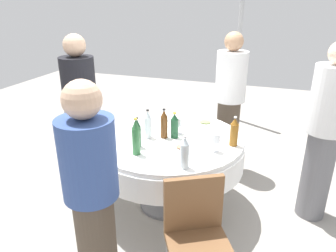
{
  "coord_description": "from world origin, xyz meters",
  "views": [
    {
      "loc": [
        0.88,
        -2.54,
        1.94
      ],
      "look_at": [
        0.0,
        0.0,
        0.85
      ],
      "focal_mm": 33.97,
      "sensor_mm": 36.0,
      "label": 1
    }
  ],
  "objects_px": {
    "bottle_amber_mid": "(234,132)",
    "bottle_dark_green_front": "(175,126)",
    "bottle_brown_left": "(164,124)",
    "plate_west": "(165,118)",
    "bottle_clear_inner": "(185,153)",
    "bottle_green_near": "(136,138)",
    "chair_right": "(197,232)",
    "wine_glass_near": "(216,139)",
    "person_south": "(81,110)",
    "dining_table": "(168,151)",
    "bottle_dark_green_south": "(137,133)",
    "person_near": "(325,132)",
    "wine_glass_mid": "(179,122)",
    "person_inner": "(92,195)",
    "plate_outer": "(142,125)",
    "person_left": "(229,101)",
    "plate_east": "(205,123)",
    "plate_rear": "(182,148)",
    "bottle_clear_right": "(148,125)"
  },
  "relations": [
    {
      "from": "person_south",
      "to": "bottle_clear_inner",
      "type": "bearing_deg",
      "value": -109.0
    },
    {
      "from": "bottle_dark_green_south",
      "to": "wine_glass_near",
      "type": "bearing_deg",
      "value": 11.25
    },
    {
      "from": "bottle_amber_mid",
      "to": "bottle_dark_green_front",
      "type": "relative_size",
      "value": 1.08
    },
    {
      "from": "bottle_clear_inner",
      "to": "plate_east",
      "type": "xyz_separation_m",
      "value": [
        -0.05,
        0.92,
        -0.11
      ]
    },
    {
      "from": "bottle_dark_green_south",
      "to": "bottle_dark_green_front",
      "type": "height_order",
      "value": "bottle_dark_green_south"
    },
    {
      "from": "plate_outer",
      "to": "person_south",
      "type": "distance_m",
      "value": 0.67
    },
    {
      "from": "wine_glass_near",
      "to": "person_south",
      "type": "height_order",
      "value": "person_south"
    },
    {
      "from": "bottle_brown_left",
      "to": "chair_right",
      "type": "height_order",
      "value": "bottle_brown_left"
    },
    {
      "from": "bottle_dark_green_south",
      "to": "plate_west",
      "type": "relative_size",
      "value": 1.29
    },
    {
      "from": "bottle_dark_green_south",
      "to": "person_left",
      "type": "height_order",
      "value": "person_left"
    },
    {
      "from": "dining_table",
      "to": "plate_east",
      "type": "distance_m",
      "value": 0.52
    },
    {
      "from": "plate_outer",
      "to": "person_left",
      "type": "xyz_separation_m",
      "value": [
        0.75,
        0.78,
        0.1
      ]
    },
    {
      "from": "wine_glass_mid",
      "to": "person_south",
      "type": "xyz_separation_m",
      "value": [
        -1.06,
        0.01,
        -0.0
      ]
    },
    {
      "from": "plate_outer",
      "to": "plate_rear",
      "type": "xyz_separation_m",
      "value": [
        0.53,
        -0.38,
        0.0
      ]
    },
    {
      "from": "bottle_dark_green_front",
      "to": "plate_outer",
      "type": "relative_size",
      "value": 1.13
    },
    {
      "from": "bottle_dark_green_south",
      "to": "person_left",
      "type": "xyz_separation_m",
      "value": [
        0.59,
        1.22,
        -0.02
      ]
    },
    {
      "from": "person_near",
      "to": "bottle_clear_right",
      "type": "bearing_deg",
      "value": -88.8
    },
    {
      "from": "bottle_brown_left",
      "to": "plate_west",
      "type": "bearing_deg",
      "value": 108.59
    },
    {
      "from": "dining_table",
      "to": "person_near",
      "type": "bearing_deg",
      "value": 12.49
    },
    {
      "from": "bottle_clear_right",
      "to": "plate_rear",
      "type": "relative_size",
      "value": 1.24
    },
    {
      "from": "bottle_dark_green_south",
      "to": "plate_outer",
      "type": "xyz_separation_m",
      "value": [
        -0.16,
        0.45,
        -0.12
      ]
    },
    {
      "from": "bottle_dark_green_south",
      "to": "plate_east",
      "type": "xyz_separation_m",
      "value": [
        0.43,
        0.7,
        -0.11
      ]
    },
    {
      "from": "bottle_dark_green_south",
      "to": "bottle_green_near",
      "type": "bearing_deg",
      "value": -70.52
    },
    {
      "from": "wine_glass_near",
      "to": "person_left",
      "type": "relative_size",
      "value": 0.1
    },
    {
      "from": "plate_west",
      "to": "person_inner",
      "type": "distance_m",
      "value": 1.57
    },
    {
      "from": "wine_glass_mid",
      "to": "plate_rear",
      "type": "bearing_deg",
      "value": -68.62
    },
    {
      "from": "bottle_clear_inner",
      "to": "bottle_green_near",
      "type": "height_order",
      "value": "bottle_green_near"
    },
    {
      "from": "bottle_clear_inner",
      "to": "plate_rear",
      "type": "distance_m",
      "value": 0.33
    },
    {
      "from": "wine_glass_near",
      "to": "bottle_clear_inner",
      "type": "bearing_deg",
      "value": -115.39
    },
    {
      "from": "bottle_dark_green_front",
      "to": "bottle_amber_mid",
      "type": "bearing_deg",
      "value": 1.16
    },
    {
      "from": "person_inner",
      "to": "bottle_amber_mid",
      "type": "bearing_deg",
      "value": -116.19
    },
    {
      "from": "dining_table",
      "to": "bottle_clear_right",
      "type": "xyz_separation_m",
      "value": [
        -0.17,
        -0.07,
        0.27
      ]
    },
    {
      "from": "plate_rear",
      "to": "person_south",
      "type": "distance_m",
      "value": 1.23
    },
    {
      "from": "plate_west",
      "to": "person_south",
      "type": "distance_m",
      "value": 0.88
    },
    {
      "from": "person_inner",
      "to": "bottle_green_near",
      "type": "bearing_deg",
      "value": -82.7
    },
    {
      "from": "bottle_clear_inner",
      "to": "plate_rear",
      "type": "xyz_separation_m",
      "value": [
        -0.11,
        0.29,
        -0.11
      ]
    },
    {
      "from": "bottle_dark_green_front",
      "to": "person_inner",
      "type": "distance_m",
      "value": 1.14
    },
    {
      "from": "wine_glass_near",
      "to": "bottle_dark_green_south",
      "type": "bearing_deg",
      "value": -168.75
    },
    {
      "from": "bottle_dark_green_south",
      "to": "bottle_dark_green_front",
      "type": "distance_m",
      "value": 0.37
    },
    {
      "from": "wine_glass_mid",
      "to": "person_south",
      "type": "bearing_deg",
      "value": 179.59
    },
    {
      "from": "bottle_green_near",
      "to": "wine_glass_near",
      "type": "bearing_deg",
      "value": 23.2
    },
    {
      "from": "person_near",
      "to": "bottle_amber_mid",
      "type": "bearing_deg",
      "value": -81.84
    },
    {
      "from": "bottle_dark_green_south",
      "to": "bottle_green_near",
      "type": "relative_size",
      "value": 0.86
    },
    {
      "from": "bottle_amber_mid",
      "to": "chair_right",
      "type": "xyz_separation_m",
      "value": [
        -0.08,
        -0.93,
        -0.34
      ]
    },
    {
      "from": "dining_table",
      "to": "plate_west",
      "type": "height_order",
      "value": "plate_west"
    },
    {
      "from": "bottle_green_near",
      "to": "person_south",
      "type": "distance_m",
      "value": 1.0
    },
    {
      "from": "plate_east",
      "to": "person_left",
      "type": "bearing_deg",
      "value": 72.93
    },
    {
      "from": "dining_table",
      "to": "person_south",
      "type": "xyz_separation_m",
      "value": [
        -0.99,
        0.11,
        0.26
      ]
    },
    {
      "from": "wine_glass_mid",
      "to": "plate_east",
      "type": "distance_m",
      "value": 0.38
    },
    {
      "from": "plate_rear",
      "to": "plate_west",
      "type": "bearing_deg",
      "value": 120.27
    }
  ]
}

